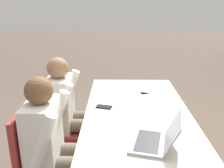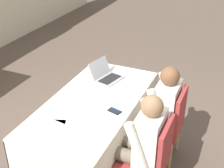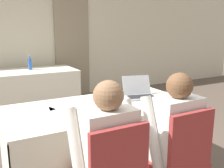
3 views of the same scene
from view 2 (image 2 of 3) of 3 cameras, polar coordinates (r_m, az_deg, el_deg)
ground_plane at (r=3.75m, az=-3.10°, el=-12.81°), size 24.00×24.00×0.00m
conference_table_near at (r=3.39m, az=-3.35°, el=-5.57°), size 1.78×0.88×0.75m
laptop at (r=3.69m, az=-0.98°, el=1.48°), size 0.38×0.37×0.21m
cell_phone at (r=3.12m, az=0.49°, el=-4.97°), size 0.10×0.15×0.01m
paper_beside_laptop at (r=3.43m, az=-0.08°, el=-1.58°), size 0.31×0.35×0.00m
paper_centre_table at (r=3.11m, az=-9.07°, el=-5.63°), size 0.25×0.32×0.00m
paper_left_edge at (r=2.98m, az=-11.48°, el=-7.54°), size 0.30×0.35×0.00m
chair_near_left at (r=3.01m, az=7.15°, el=-13.14°), size 0.44×0.44×0.89m
chair_near_right at (r=3.47m, az=10.13°, el=-6.92°), size 0.44×0.44×0.89m
person_checkered_shirt at (r=2.93m, az=5.40°, el=-10.32°), size 0.50×0.52×1.15m
person_white_shirt at (r=3.40m, az=8.70°, el=-4.36°), size 0.50×0.52×1.15m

